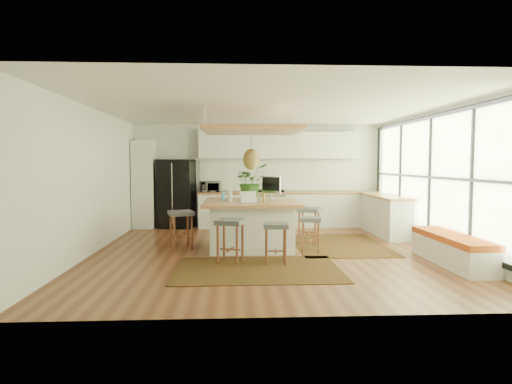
{
  "coord_description": "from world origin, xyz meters",
  "views": [
    {
      "loc": [
        -0.64,
        -8.05,
        1.67
      ],
      "look_at": [
        -0.2,
        0.5,
        1.1
      ],
      "focal_mm": 30.24,
      "sensor_mm": 36.0,
      "label": 1
    }
  ],
  "objects": [
    {
      "name": "island_bottle_0",
      "position": [
        -0.85,
        0.52,
        1.03
      ],
      "size": [
        0.07,
        0.07,
        0.19
      ],
      "primitive_type": "cylinder",
      "color": "#37A5DC",
      "rests_on": "island"
    },
    {
      "name": "back_counter_top",
      "position": [
        0.55,
        3.18,
        0.9
      ],
      "size": [
        4.24,
        0.64,
        0.05
      ],
      "primitive_type": "cube",
      "color": "#9E5D38",
      "rests_on": "back_counter_base"
    },
    {
      "name": "range",
      "position": [
        0.3,
        3.18,
        0.5
      ],
      "size": [
        0.76,
        0.62,
        1.0
      ],
      "primitive_type": null,
      "color": "#A5A5AA",
      "rests_on": "floor"
    },
    {
      "name": "pantry",
      "position": [
        -2.95,
        3.18,
        1.12
      ],
      "size": [
        0.55,
        0.6,
        2.25
      ],
      "primitive_type": "cube",
      "color": "silver",
      "rests_on": "floor"
    },
    {
      "name": "island_bowl",
      "position": [
        -0.83,
        0.72,
        0.96
      ],
      "size": [
        0.22,
        0.22,
        0.05
      ],
      "primitive_type": "imported",
      "rotation": [
        0.0,
        0.0,
        -0.05
      ],
      "color": "white",
      "rests_on": "island"
    },
    {
      "name": "rug_near",
      "position": [
        -0.27,
        -1.38,
        0.01
      ],
      "size": [
        2.6,
        1.8,
        0.01
      ],
      "primitive_type": "cube",
      "color": "black",
      "rests_on": "floor"
    },
    {
      "name": "rug_right",
      "position": [
        1.51,
        0.61,
        0.01
      ],
      "size": [
        1.8,
        2.6,
        0.01
      ],
      "primitive_type": "cube",
      "color": "black",
      "rests_on": "floor"
    },
    {
      "name": "ceiling_panel",
      "position": [
        -0.3,
        0.4,
        2.05
      ],
      "size": [
        1.86,
        1.86,
        0.8
      ],
      "primitive_type": null,
      "color": "#9E5D38",
      "rests_on": "ceiling"
    },
    {
      "name": "monitor",
      "position": [
        0.13,
        0.83,
        1.19
      ],
      "size": [
        0.49,
        0.5,
        0.48
      ],
      "primitive_type": null,
      "rotation": [
        0.0,
        0.0,
        -0.82
      ],
      "color": "#A5A5AA",
      "rests_on": "island"
    },
    {
      "name": "floor",
      "position": [
        0.0,
        0.0,
        0.0
      ],
      "size": [
        7.0,
        7.0,
        0.0
      ],
      "primitive_type": "plane",
      "color": "#592A19",
      "rests_on": "ground"
    },
    {
      "name": "laptop",
      "position": [
        -0.33,
        -0.08,
        1.05
      ],
      "size": [
        0.4,
        0.41,
        0.23
      ],
      "primitive_type": null,
      "rotation": [
        0.0,
        0.0,
        0.3
      ],
      "color": "#A5A5AA",
      "rests_on": "island"
    },
    {
      "name": "upper_cabinets",
      "position": [
        0.55,
        3.32,
        2.15
      ],
      "size": [
        4.2,
        0.34,
        0.7
      ],
      "primitive_type": "cube",
      "color": "silver",
      "rests_on": "wall_back"
    },
    {
      "name": "island_bottle_1",
      "position": [
        -0.7,
        0.27,
        1.03
      ],
      "size": [
        0.07,
        0.07,
        0.19
      ],
      "primitive_type": "cylinder",
      "color": "white",
      "rests_on": "island"
    },
    {
      "name": "wall_right",
      "position": [
        3.25,
        0.0,
        1.35
      ],
      "size": [
        0.0,
        7.0,
        7.0
      ],
      "primitive_type": "plane",
      "rotation": [
        1.57,
        0.0,
        -1.57
      ],
      "color": "silver",
      "rests_on": "ground"
    },
    {
      "name": "fridge",
      "position": [
        -2.13,
        3.19,
        0.93
      ],
      "size": [
        0.98,
        0.82,
        1.77
      ],
      "primitive_type": null,
      "rotation": [
        0.0,
        0.0,
        -0.16
      ],
      "color": "black",
      "rests_on": "floor"
    },
    {
      "name": "backsplash",
      "position": [
        0.55,
        3.48,
        1.35
      ],
      "size": [
        4.2,
        0.02,
        0.8
      ],
      "primitive_type": "cube",
      "color": "white",
      "rests_on": "wall_back"
    },
    {
      "name": "island",
      "position": [
        -0.3,
        0.42,
        0.47
      ],
      "size": [
        1.85,
        1.85,
        0.93
      ],
      "primitive_type": null,
      "color": "#9E5D38",
      "rests_on": "floor"
    },
    {
      "name": "right_counter_base",
      "position": [
        2.93,
        2.0,
        0.44
      ],
      "size": [
        0.6,
        2.5,
        0.88
      ],
      "primitive_type": "cube",
      "color": "silver",
      "rests_on": "floor"
    },
    {
      "name": "stool_near_right",
      "position": [
        0.05,
        -0.98,
        0.35
      ],
      "size": [
        0.42,
        0.42,
        0.68
      ],
      "primitive_type": null,
      "rotation": [
        0.0,
        0.0,
        -0.05
      ],
      "color": "#46494D",
      "rests_on": "floor"
    },
    {
      "name": "microwave",
      "position": [
        -1.25,
        3.15,
        1.09
      ],
      "size": [
        0.54,
        0.36,
        0.34
      ],
      "primitive_type": "imported",
      "rotation": [
        0.0,
        0.0,
        0.18
      ],
      "color": "#A5A5AA",
      "rests_on": "back_counter_top"
    },
    {
      "name": "stool_right_back",
      "position": [
        0.92,
        0.81,
        0.35
      ],
      "size": [
        0.57,
        0.57,
        0.75
      ],
      "primitive_type": null,
      "rotation": [
        0.0,
        0.0,
        1.19
      ],
      "color": "#46494D",
      "rests_on": "floor"
    },
    {
      "name": "ceiling",
      "position": [
        0.0,
        0.0,
        2.7
      ],
      "size": [
        7.0,
        7.0,
        0.0
      ],
      "primitive_type": "plane",
      "rotation": [
        3.14,
        0.0,
        0.0
      ],
      "color": "white",
      "rests_on": "ground"
    },
    {
      "name": "stool_right_front",
      "position": [
        0.81,
        -0.02,
        0.35
      ],
      "size": [
        0.45,
        0.45,
        0.65
      ],
      "primitive_type": null,
      "rotation": [
        0.0,
        0.0,
        1.37
      ],
      "color": "#46494D",
      "rests_on": "floor"
    },
    {
      "name": "window_bench",
      "position": [
        2.95,
        -1.2,
        0.25
      ],
      "size": [
        0.52,
        2.0,
        0.5
      ],
      "primitive_type": null,
      "color": "silver",
      "rests_on": "floor"
    },
    {
      "name": "island_bottle_2",
      "position": [
        -0.05,
        0.12,
        1.03
      ],
      "size": [
        0.07,
        0.07,
        0.19
      ],
      "primitive_type": "cylinder",
      "color": "olive",
      "rests_on": "island"
    },
    {
      "name": "island_plant",
      "position": [
        -0.29,
        0.9,
        1.22
      ],
      "size": [
        0.87,
        0.92,
        0.58
      ],
      "primitive_type": "imported",
      "rotation": [
        0.0,
        0.0,
        0.34
      ],
      "color": "#1E4C19",
      "rests_on": "island"
    },
    {
      "name": "back_counter_base",
      "position": [
        0.55,
        3.18,
        0.44
      ],
      "size": [
        4.2,
        0.6,
        0.88
      ],
      "primitive_type": "cube",
      "color": "silver",
      "rests_on": "floor"
    },
    {
      "name": "window_wall",
      "position": [
        3.22,
        0.0,
        1.4
      ],
      "size": [
        0.1,
        6.2,
        2.6
      ],
      "primitive_type": null,
      "color": "black",
      "rests_on": "wall_right"
    },
    {
      "name": "wall_left",
      "position": [
        -3.25,
        0.0,
        1.35
      ],
      "size": [
        0.0,
        7.0,
        7.0
      ],
      "primitive_type": "plane",
      "rotation": [
        1.57,
        0.0,
        1.57
      ],
      "color": "silver",
      "rests_on": "ground"
    },
    {
      "name": "stool_left_side",
      "position": [
        -1.67,
        0.32,
        0.35
      ],
      "size": [
        0.57,
        0.57,
        0.75
      ],
      "primitive_type": null,
      "rotation": [
        0.0,
        0.0,
        -1.23
      ],
      "color": "#46494D",
      "rests_on": "floor"
    },
    {
      "name": "wall_back",
      "position": [
        0.0,
        3.5,
        1.35
      ],
      "size": [
        6.5,
        0.0,
        6.5
      ],
      "primitive_type": "plane",
      "rotation": [
        1.57,
        0.0,
        0.0
      ],
      "color": "silver",
      "rests_on": "ground"
    },
    {
      "name": "wall_front",
      "position": [
        0.0,
        -3.5,
        1.35
      ],
      "size": [
        6.5,
        0.0,
        6.5
      ],
      "primitive_type": "plane",
      "rotation": [
        -1.57,
        0.0,
        0.0
      ],
      "color": "silver",
      "rests_on": "ground"
    },
    {
      "name": "stool_near_left",
      "position": [
        -0.7,
        -0.89,
        0.35
      ],
      "size": [
        0.54,
        0.54,
        0.74
      ],
      "primitive_type": null,
      "rotation": [
        0.0,
        0.0,
        -0.3
      ],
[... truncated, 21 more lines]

